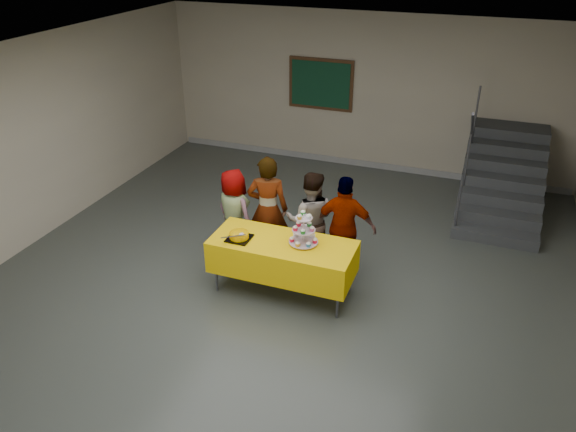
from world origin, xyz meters
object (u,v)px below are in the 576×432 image
(bake_table, at_px, (283,256))
(schoolchild_d, at_px, (345,227))
(bear_cake, at_px, (239,235))
(schoolchild_b, at_px, (268,209))
(noticeboard, at_px, (321,84))
(schoolchild_c, at_px, (310,220))
(schoolchild_a, at_px, (234,213))
(staircase, at_px, (502,179))
(cupcake_stand, at_px, (304,232))

(bake_table, xyz_separation_m, schoolchild_d, (0.63, 0.71, 0.18))
(bear_cake, distance_m, schoolchild_b, 0.86)
(noticeboard, bearing_deg, schoolchild_d, -67.73)
(schoolchild_c, bearing_deg, bear_cake, 37.01)
(bear_cake, relative_size, schoolchild_a, 0.27)
(schoolchild_c, bearing_deg, schoolchild_b, -12.36)
(staircase, xyz_separation_m, noticeboard, (-3.57, 0.84, 1.11))
(schoolchild_b, distance_m, schoolchild_c, 0.63)
(bake_table, relative_size, schoolchild_c, 1.30)
(cupcake_stand, relative_size, bear_cake, 1.24)
(schoolchild_a, distance_m, staircase, 4.76)
(bake_table, relative_size, schoolchild_d, 1.27)
(noticeboard, bearing_deg, bear_cake, -85.05)
(schoolchild_a, bearing_deg, schoolchild_b, -153.03)
(bear_cake, height_order, schoolchild_b, schoolchild_b)
(bear_cake, relative_size, noticeboard, 0.28)
(schoolchild_a, xyz_separation_m, staircase, (3.63, 3.09, -0.18))
(bake_table, distance_m, schoolchild_b, 0.92)
(schoolchild_b, height_order, schoolchild_c, schoolchild_b)
(staircase, bearing_deg, bear_cake, -129.05)
(staircase, bearing_deg, noticeboard, 166.84)
(bake_table, xyz_separation_m, cupcake_stand, (0.26, 0.06, 0.38))
(staircase, distance_m, noticeboard, 3.83)
(bake_table, distance_m, schoolchild_d, 0.97)
(bear_cake, xyz_separation_m, staircase, (3.16, 3.90, -0.34))
(schoolchild_a, bearing_deg, schoolchild_c, -153.71)
(schoolchild_a, bearing_deg, cupcake_stand, 176.06)
(schoolchild_b, relative_size, noticeboard, 1.23)
(schoolchild_a, distance_m, schoolchild_d, 1.65)
(bear_cake, bearing_deg, cupcake_stand, 12.47)
(schoolchild_b, bearing_deg, schoolchild_d, 164.41)
(schoolchild_a, bearing_deg, noticeboard, -68.50)
(bear_cake, height_order, schoolchild_c, schoolchild_c)
(schoolchild_b, xyz_separation_m, noticeboard, (-0.46, 3.88, 0.80))
(schoolchild_d, distance_m, staircase, 3.66)
(schoolchild_d, xyz_separation_m, noticeboard, (-1.60, 3.90, 0.86))
(bear_cake, distance_m, noticeboard, 4.82)
(bake_table, relative_size, cupcake_stand, 4.22)
(schoolchild_c, distance_m, noticeboard, 4.09)
(noticeboard, bearing_deg, staircase, -13.16)
(bake_table, relative_size, staircase, 0.78)
(schoolchild_d, relative_size, staircase, 0.62)
(bear_cake, height_order, schoolchild_d, schoolchild_d)
(schoolchild_a, distance_m, noticeboard, 4.03)
(staircase, bearing_deg, schoolchild_b, -135.64)
(schoolchild_b, bearing_deg, staircase, -150.12)
(cupcake_stand, height_order, schoolchild_b, schoolchild_b)
(schoolchild_d, bearing_deg, schoolchild_c, -11.31)
(bake_table, height_order, schoolchild_d, schoolchild_d)
(cupcake_stand, xyz_separation_m, staircase, (2.34, 3.72, -0.45))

